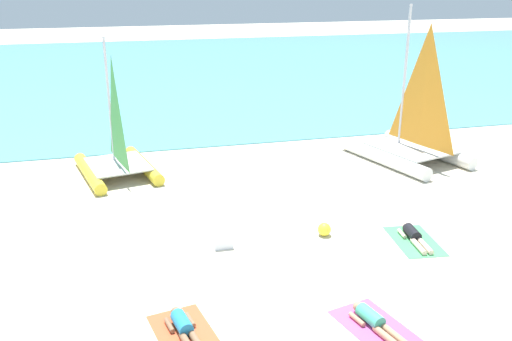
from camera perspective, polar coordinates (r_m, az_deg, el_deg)
The scene contains 12 objects.
ground_plane at distance 21.46m, azimuth -3.16°, elevation 0.98°, with size 120.00×120.00×0.00m, color beige.
ocean_water at distance 42.58m, azimuth -9.28°, elevation 10.07°, with size 120.00×40.00×0.05m, color #5BB2C1.
sailboat_yellow at distance 20.25m, azimuth -14.03°, elevation 1.41°, with size 3.07×4.10×4.81m.
sailboat_white at distance 22.02m, azimuth 15.45°, elevation 3.12°, with size 3.90×5.01×5.77m.
towel_left at distance 11.66m, azimuth -7.21°, elevation -16.31°, with size 1.10×1.90×0.01m, color #EA5933.
sunbather_left at distance 11.64m, azimuth -7.35°, elevation -15.63°, with size 0.69×1.56×0.30m.
towel_middle at distance 12.01m, azimuth 12.18°, elevation -15.45°, with size 1.10×1.90×0.01m, color #D84C99.
sunbather_middle at distance 11.98m, azimuth 12.02°, elevation -14.80°, with size 0.75×1.56×0.30m.
towel_right at distance 15.71m, azimuth 15.88°, elevation -6.94°, with size 1.10×1.90×0.01m, color #4CB266.
sunbather_right at distance 15.71m, azimuth 15.83°, elevation -6.42°, with size 0.59×1.57×0.30m.
beach_ball at distance 15.47m, azimuth 7.00°, elevation -5.99°, with size 0.37×0.37×0.37m, color yellow.
cooler_box at distance 14.77m, azimuth -3.43°, elevation -7.17°, with size 0.50×0.36×0.36m, color white.
Camera 1 is at (-4.03, -9.95, 6.79)m, focal length 39.17 mm.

